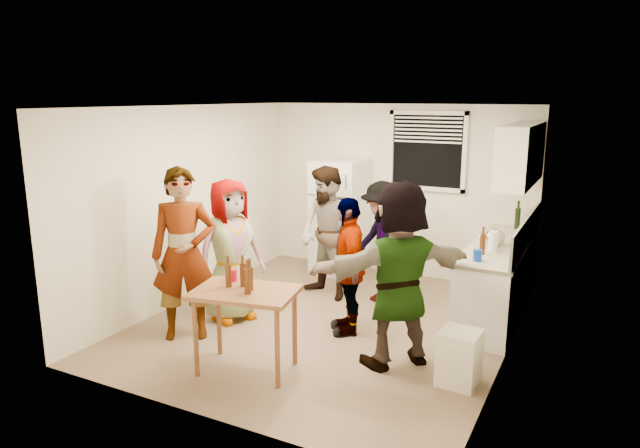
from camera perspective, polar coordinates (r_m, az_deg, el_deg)
The scene contains 23 objects.
room at distance 6.80m, azimuth 0.82°, elevation -9.90°, with size 4.00×4.50×2.50m, color white, non-canonical shape.
window at distance 8.21m, azimuth 10.66°, elevation 7.18°, with size 1.12×0.10×1.06m, color white, non-canonical shape.
refrigerator at distance 8.48m, azimuth 1.95°, elevation 0.72°, with size 0.70×0.70×1.70m, color white.
counter_lower at distance 7.20m, azimuth 17.32°, elevation -5.54°, with size 0.60×2.20×0.86m, color white.
countertop at distance 7.08m, azimuth 17.56°, elevation -2.07°, with size 0.64×2.22×0.04m, color beige.
backsplash at distance 6.99m, azimuth 19.97°, elevation -0.74°, with size 0.03×2.20×0.36m, color beige.
upper_cabinets at distance 7.07m, azimuth 19.47°, elevation 6.61°, with size 0.34×1.60×0.70m, color white.
kettle at distance 6.97m, azimuth 17.01°, elevation -2.08°, with size 0.26×0.22×0.22m, color silver, non-canonical shape.
paper_towel at distance 6.74m, azimuth 16.90°, elevation -2.57°, with size 0.11×0.11×0.23m, color white.
wine_bottle at distance 7.94m, azimuth 19.07°, elevation -0.44°, with size 0.07×0.07×0.28m, color black.
beer_bottle_counter at distance 6.56m, azimuth 15.88°, elevation -2.92°, with size 0.06×0.06×0.23m, color #47230C.
blue_cup at distance 6.28m, azimuth 15.45°, elevation -3.59°, with size 0.09×0.09×0.12m, color #0C34BC.
picture_frame at distance 7.23m, azimuth 19.63°, elevation -1.09°, with size 0.02×0.19×0.16m, color #D6C24E.
trash_bin at distance 5.55m, azimuth 13.77°, elevation -12.93°, with size 0.35×0.35×0.52m, color white.
serving_table at distance 5.79m, azimuth -7.28°, elevation -14.23°, with size 0.97×0.65×0.82m, color brown, non-canonical shape.
beer_bottle_table at distance 5.38m, azimuth -7.22°, elevation -6.92°, with size 0.06×0.06×0.24m, color #47230C.
red_cup at distance 5.76m, azimuth -8.70°, elevation -5.63°, with size 0.09×0.09×0.12m, color #B70825.
guest_grey at distance 7.03m, azimuth -8.72°, elevation -9.26°, with size 0.83×1.69×0.54m, color gray.
guest_stripe at distance 6.64m, azimuth -13.04°, elevation -10.82°, with size 0.69×1.89×0.45m, color #141933.
guest_back_left at distance 7.64m, azimuth 0.76°, elevation -7.27°, with size 0.85×1.74×0.66m, color brown.
guest_back_right at distance 7.50m, azimuth 6.17°, elevation -7.74°, with size 1.02×1.58×0.59m, color #44444A.
guest_black at distance 6.60m, azimuth 2.77°, elevation -10.63°, with size 0.91×1.55×0.38m, color black.
guest_orange at distance 5.94m, azimuth 7.59°, elevation -13.55°, with size 1.72×1.85×0.55m, color #DE8C40.
Camera 1 is at (2.78, -5.62, 2.62)m, focal length 32.00 mm.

